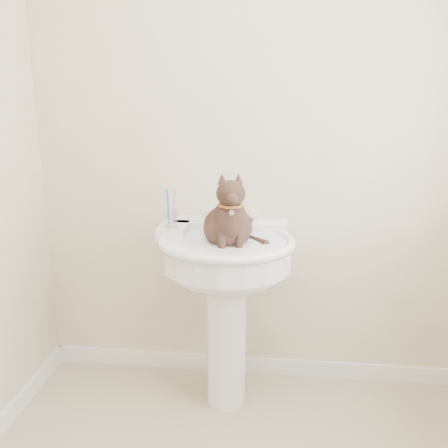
% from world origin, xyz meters
% --- Properties ---
extents(wall_back, '(2.20, 0.00, 2.50)m').
position_xyz_m(wall_back, '(0.00, 1.10, 1.25)').
color(wall_back, beige).
rests_on(wall_back, ground).
extents(baseboard_back, '(2.20, 0.02, 0.09)m').
position_xyz_m(baseboard_back, '(0.00, 1.09, 0.04)').
color(baseboard_back, white).
rests_on(baseboard_back, floor).
extents(pedestal_sink, '(0.65, 0.64, 0.90)m').
position_xyz_m(pedestal_sink, '(-0.09, 0.81, 0.70)').
color(pedestal_sink, white).
rests_on(pedestal_sink, floor).
extents(faucet, '(0.28, 0.12, 0.14)m').
position_xyz_m(faucet, '(-0.09, 0.97, 0.94)').
color(faucet, silver).
rests_on(faucet, pedestal_sink).
extents(soap_bar, '(0.10, 0.07, 0.03)m').
position_xyz_m(soap_bar, '(-0.02, 1.06, 0.91)').
color(soap_bar, yellow).
rests_on(soap_bar, pedestal_sink).
extents(toothbrush_cup, '(0.07, 0.07, 0.19)m').
position_xyz_m(toothbrush_cup, '(-0.36, 0.84, 0.95)').
color(toothbrush_cup, silver).
rests_on(toothbrush_cup, pedestal_sink).
extents(cat, '(0.25, 0.31, 0.46)m').
position_xyz_m(cat, '(-0.08, 0.79, 0.95)').
color(cat, '#482A20').
rests_on(cat, pedestal_sink).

